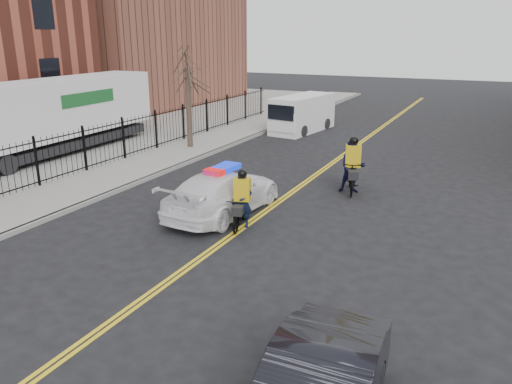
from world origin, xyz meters
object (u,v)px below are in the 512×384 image
object	(u,v)px
cargo_van	(301,114)
semi_trailer	(58,112)
police_cruiser	(223,192)
cyclist_far	(352,171)
cyclist_near	(242,207)

from	to	relation	value
cargo_van	semi_trailer	bearing A→B (deg)	-120.74
semi_trailer	police_cruiser	bearing A→B (deg)	-21.03
police_cruiser	cyclist_far	world-z (taller)	cyclist_far
cyclist_far	semi_trailer	bearing A→B (deg)	161.93
semi_trailer	cyclist_far	xyz separation A→B (m)	(14.93, 0.08, -1.24)
cyclist_far	cargo_van	bearing A→B (deg)	101.63
cargo_van	semi_trailer	xyz separation A→B (m)	(-8.70, -10.88, 1.03)
cargo_van	semi_trailer	world-z (taller)	semi_trailer
cyclist_near	cyclist_far	xyz separation A→B (m)	(2.08, 4.99, 0.21)
cargo_van	semi_trailer	size ratio (longest dim) A/B	0.46
cargo_van	cyclist_near	world-z (taller)	cargo_van
cyclist_near	cyclist_far	bearing A→B (deg)	52.00
semi_trailer	cyclist_near	distance (m)	13.84
cyclist_near	cargo_van	bearing A→B (deg)	89.38
police_cruiser	cargo_van	world-z (taller)	cargo_van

